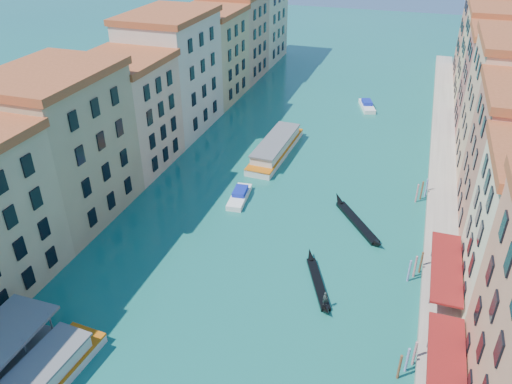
% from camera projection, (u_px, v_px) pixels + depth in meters
% --- Properties ---
extents(left_bank_palazzos, '(12.80, 128.40, 21.00)m').
position_uv_depth(left_bank_palazzos, '(156.00, 88.00, 84.68)').
color(left_bank_palazzos, '#C7BB92').
rests_on(left_bank_palazzos, ground).
extents(quay, '(4.00, 140.00, 1.00)m').
position_uv_depth(quay, '(442.00, 177.00, 76.65)').
color(quay, gray).
rests_on(quay, ground).
extents(restaurant_awnings, '(3.20, 44.55, 3.12)m').
position_uv_depth(restaurant_awnings, '(446.00, 384.00, 40.98)').
color(restaurant_awnings, maroon).
rests_on(restaurant_awnings, ground).
extents(mooring_poles_right, '(1.44, 54.24, 3.20)m').
position_uv_depth(mooring_poles_right, '(409.00, 339.00, 47.42)').
color(mooring_poles_right, brown).
rests_on(mooring_poles_right, ground).
extents(vaporetto_far, '(4.98, 18.67, 2.75)m').
position_uv_depth(vaporetto_far, '(276.00, 147.00, 84.08)').
color(vaporetto_far, silver).
rests_on(vaporetto_far, ground).
extents(gondola_fore, '(5.28, 10.64, 2.24)m').
position_uv_depth(gondola_fore, '(318.00, 282.00, 55.81)').
color(gondola_fore, black).
rests_on(gondola_fore, ground).
extents(gondola_far, '(8.63, 11.27, 1.88)m').
position_uv_depth(gondola_far, '(356.00, 220.00, 66.53)').
color(gondola_far, black).
rests_on(gondola_far, ground).
extents(motorboat_mid, '(2.81, 7.05, 1.42)m').
position_uv_depth(motorboat_mid, '(240.00, 196.00, 71.74)').
color(motorboat_mid, white).
rests_on(motorboat_mid, ground).
extents(motorboat_far, '(4.34, 7.49, 1.48)m').
position_uv_depth(motorboat_far, '(367.00, 105.00, 103.00)').
color(motorboat_far, white).
rests_on(motorboat_far, ground).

